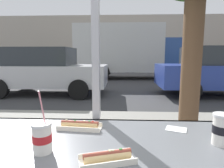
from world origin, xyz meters
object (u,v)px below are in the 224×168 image
hotdog_tray_far (107,157)px  parked_car_blue (221,71)px  hotdog_tray_near (80,125)px  box_truck (130,50)px  soda_cup_left (42,137)px  parked_car_silver (46,71)px  soda_cup_right (222,129)px

hotdog_tray_far → parked_car_blue: size_ratio=0.06×
hotdog_tray_near → box_truck: size_ratio=0.04×
soda_cup_left → box_truck: box_truck is taller
parked_car_blue → hotdog_tray_far: bearing=-120.1°
parked_car_blue → box_truck: (-2.92, 4.97, 0.83)m
soda_cup_left → hotdog_tray_far: 0.32m
soda_cup_left → parked_car_silver: 6.39m
soda_cup_right → hotdog_tray_far: size_ratio=1.24×
soda_cup_left → hotdog_tray_near: bearing=69.8°
soda_cup_left → soda_cup_right: soda_cup_right is taller
hotdog_tray_near → parked_car_blue: (3.69, 5.65, -0.09)m
hotdog_tray_far → parked_car_blue: parked_car_blue is taller
hotdog_tray_far → box_truck: size_ratio=0.04×
box_truck → hotdog_tray_near: bearing=-94.2°
soda_cup_right → hotdog_tray_far: 0.60m
hotdog_tray_far → box_truck: box_truck is taller
soda_cup_left → box_truck: bearing=85.4°
soda_cup_right → parked_car_blue: parked_car_blue is taller
soda_cup_left → soda_cup_right: size_ratio=0.94×
box_truck → parked_car_silver: bearing=-122.8°
parked_car_silver → soda_cup_left: bearing=-68.8°
soda_cup_left → hotdog_tray_far: soda_cup_left is taller
soda_cup_right → hotdog_tray_near: soda_cup_right is taller
soda_cup_right → hotdog_tray_near: size_ratio=1.16×
soda_cup_left → parked_car_silver: size_ratio=0.07×
soda_cup_left → soda_cup_right: bearing=8.0°
soda_cup_left → parked_car_blue: bearing=57.4°
soda_cup_left → hotdog_tray_far: (0.31, -0.07, -0.05)m
hotdog_tray_near → parked_car_silver: bearing=113.2°
hotdog_tray_near → parked_car_silver: parked_car_silver is taller
hotdog_tray_near → parked_car_silver: size_ratio=0.07×
hotdog_tray_near → soda_cup_left: bearing=-110.2°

